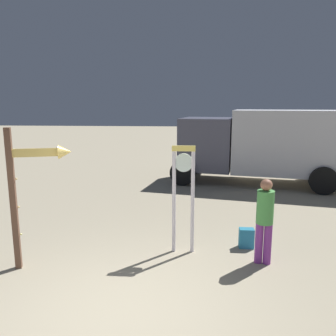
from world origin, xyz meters
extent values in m
plane|color=tan|center=(0.00, 0.00, 0.00)|extent=(80.00, 80.00, 0.00)
cylinder|color=white|center=(0.64, 2.11, 1.00)|extent=(0.07, 0.07, 2.00)
cylinder|color=white|center=(1.00, 2.11, 1.00)|extent=(0.07, 0.07, 2.00)
cube|color=#FFE064|center=(0.82, 2.11, 2.05)|extent=(0.44, 0.08, 0.10)
cylinder|color=white|center=(0.82, 2.14, 1.78)|extent=(0.35, 0.04, 0.35)
cube|color=black|center=(0.82, 2.16, 1.78)|extent=(0.06, 0.01, 0.08)
cube|color=black|center=(0.82, 2.16, 1.78)|extent=(0.13, 0.01, 0.08)
cube|color=brown|center=(-2.07, 1.20, 1.24)|extent=(0.12, 0.12, 2.49)
cube|color=#F3CE66|center=(-1.66, 1.31, 2.06)|extent=(0.74, 0.26, 0.14)
cone|color=#F3CE66|center=(-1.21, 1.45, 2.06)|extent=(0.28, 0.30, 0.25)
sphere|color=#F2F291|center=(-2.00, 1.22, 0.62)|extent=(0.04, 0.04, 0.04)
sphere|color=#FFDC8F|center=(-2.00, 1.22, 1.12)|extent=(0.04, 0.04, 0.04)
sphere|color=#FFE097|center=(-2.00, 1.22, 1.62)|extent=(0.04, 0.04, 0.04)
sphere|color=#F6E98A|center=(-2.00, 1.22, 2.12)|extent=(0.04, 0.04, 0.04)
cylinder|color=#813391|center=(2.36, 1.71, 0.38)|extent=(0.14, 0.14, 0.76)
cylinder|color=#813391|center=(2.21, 1.74, 0.38)|extent=(0.14, 0.14, 0.76)
cylinder|color=#4B9C4A|center=(2.29, 1.72, 1.06)|extent=(0.30, 0.30, 0.60)
sphere|color=#A56B4F|center=(2.29, 1.72, 1.47)|extent=(0.21, 0.21, 0.21)
cube|color=teal|center=(2.09, 2.39, 0.20)|extent=(0.29, 0.19, 0.40)
cube|color=teal|center=(2.09, 2.50, 0.14)|extent=(0.20, 0.04, 0.18)
cube|color=silver|center=(4.68, 7.99, 1.55)|extent=(4.83, 2.99, 2.21)
cube|color=#4D4E61|center=(1.51, 8.61, 1.40)|extent=(2.22, 2.37, 1.91)
cube|color=black|center=(0.58, 8.79, 1.79)|extent=(0.36, 1.70, 0.84)
cylinder|color=black|center=(1.04, 9.82, 0.45)|extent=(0.93, 0.42, 0.90)
cylinder|color=black|center=(0.61, 7.66, 0.45)|extent=(0.93, 0.42, 0.90)
cylinder|color=black|center=(5.59, 8.93, 0.45)|extent=(0.93, 0.42, 0.90)
cylinder|color=black|center=(5.17, 6.77, 0.45)|extent=(0.93, 0.42, 0.90)
camera|label=1|loc=(1.01, -4.18, 2.87)|focal=36.21mm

